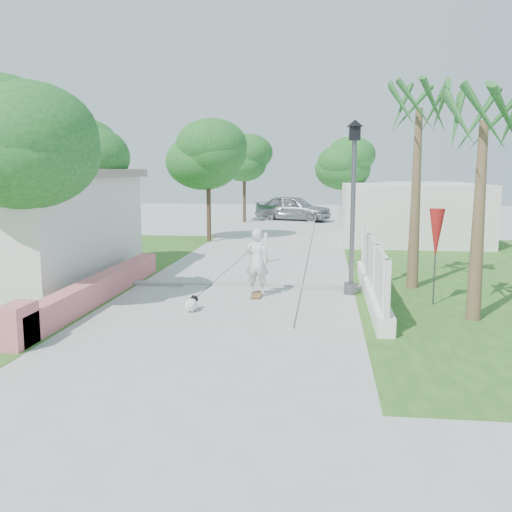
# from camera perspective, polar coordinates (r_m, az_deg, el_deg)

# --- Properties ---
(ground) EXTENTS (90.00, 90.00, 0.00)m
(ground) POSITION_cam_1_polar(r_m,az_deg,el_deg) (9.98, -6.27, -10.08)
(ground) COLOR #B7B7B2
(ground) RESTS_ON ground
(path_strip) EXTENTS (3.20, 36.00, 0.06)m
(path_strip) POSITION_cam_1_polar(r_m,az_deg,el_deg) (29.46, 2.60, 2.40)
(path_strip) COLOR #B7B7B2
(path_strip) RESTS_ON ground
(curb) EXTENTS (6.50, 0.25, 0.10)m
(curb) POSITION_cam_1_polar(r_m,az_deg,el_deg) (15.68, -1.29, -2.97)
(curb) COLOR #999993
(curb) RESTS_ON ground
(grass_left) EXTENTS (8.00, 20.00, 0.01)m
(grass_left) POSITION_cam_1_polar(r_m,az_deg,el_deg) (19.76, -20.93, -1.27)
(grass_left) COLOR #2C591C
(grass_left) RESTS_ON ground
(grass_right) EXTENTS (8.00, 20.00, 0.01)m
(grass_right) POSITION_cam_1_polar(r_m,az_deg,el_deg) (18.14, 22.16, -2.17)
(grass_right) COLOR #2C591C
(grass_right) RESTS_ON ground
(pink_wall) EXTENTS (0.45, 8.20, 0.80)m
(pink_wall) POSITION_cam_1_polar(r_m,az_deg,el_deg) (14.18, -16.08, -3.46)
(pink_wall) COLOR #CA6769
(pink_wall) RESTS_ON ground
(lattice_fence) EXTENTS (0.35, 7.00, 1.50)m
(lattice_fence) POSITION_cam_1_polar(r_m,az_deg,el_deg) (14.50, 11.56, -2.11)
(lattice_fence) COLOR white
(lattice_fence) RESTS_ON ground
(building_right) EXTENTS (6.00, 8.00, 2.60)m
(building_right) POSITION_cam_1_polar(r_m,az_deg,el_deg) (27.53, 14.88, 4.34)
(building_right) COLOR silver
(building_right) RESTS_ON ground
(street_lamp) EXTENTS (0.44, 0.44, 4.44)m
(street_lamp) POSITION_cam_1_polar(r_m,az_deg,el_deg) (14.74, 9.68, 5.49)
(street_lamp) COLOR #59595E
(street_lamp) RESTS_ON ground
(bollard) EXTENTS (0.14, 0.14, 1.09)m
(bollard) POSITION_cam_1_polar(r_m,az_deg,el_deg) (19.48, 0.97, 0.88)
(bollard) COLOR white
(bollard) RESTS_ON ground
(patio_umbrella) EXTENTS (0.36, 0.36, 2.30)m
(patio_umbrella) POSITION_cam_1_polar(r_m,az_deg,el_deg) (14.03, 17.57, 2.03)
(patio_umbrella) COLOR #59595E
(patio_umbrella) RESTS_ON ground
(tree_left_near) EXTENTS (3.60, 3.60, 5.28)m
(tree_left_near) POSITION_cam_1_polar(r_m,az_deg,el_deg) (13.91, -22.18, 10.57)
(tree_left_near) COLOR #4C3826
(tree_left_near) RESTS_ON ground
(tree_left_mid) EXTENTS (3.20, 3.20, 4.85)m
(tree_left_mid) POSITION_cam_1_polar(r_m,az_deg,el_deg) (19.28, -16.77, 9.12)
(tree_left_mid) COLOR #4C3826
(tree_left_mid) RESTS_ON ground
(tree_path_left) EXTENTS (3.40, 3.40, 5.23)m
(tree_path_left) POSITION_cam_1_polar(r_m,az_deg,el_deg) (25.72, -4.78, 9.94)
(tree_path_left) COLOR #4C3826
(tree_path_left) RESTS_ON ground
(tree_path_right) EXTENTS (3.00, 3.00, 4.79)m
(tree_path_right) POSITION_cam_1_polar(r_m,az_deg,el_deg) (29.20, 9.03, 9.06)
(tree_path_right) COLOR #4C3826
(tree_path_right) RESTS_ON ground
(tree_path_far) EXTENTS (3.20, 3.20, 5.17)m
(tree_path_far) POSITION_cam_1_polar(r_m,az_deg,el_deg) (35.54, -1.16, 9.57)
(tree_path_far) COLOR #4C3826
(tree_path_far) RESTS_ON ground
(palm_far) EXTENTS (1.80, 1.80, 5.30)m
(palm_far) POSITION_cam_1_polar(r_m,az_deg,el_deg) (15.94, 15.97, 12.91)
(palm_far) COLOR brown
(palm_far) RESTS_ON ground
(palm_near) EXTENTS (1.80, 1.80, 4.70)m
(palm_near) POSITION_cam_1_polar(r_m,az_deg,el_deg) (12.83, 21.80, 11.40)
(palm_near) COLOR brown
(palm_near) RESTS_ON ground
(skateboarder) EXTENTS (1.60, 2.03, 1.76)m
(skateboarder) POSITION_cam_1_polar(r_m,az_deg,el_deg) (13.74, -2.64, -1.57)
(skateboarder) COLOR brown
(skateboarder) RESTS_ON ground
(dog) EXTENTS (0.31, 0.59, 0.41)m
(dog) POSITION_cam_1_polar(r_m,az_deg,el_deg) (12.87, -6.45, -4.80)
(dog) COLOR white
(dog) RESTS_ON ground
(parked_car) EXTENTS (5.16, 3.37, 1.63)m
(parked_car) POSITION_cam_1_polar(r_m,az_deg,el_deg) (36.43, 3.74, 4.81)
(parked_car) COLOR #A5A8AD
(parked_car) RESTS_ON ground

